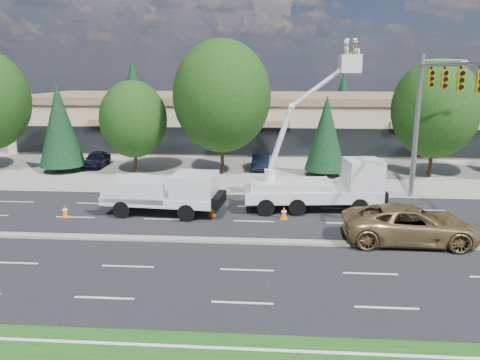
# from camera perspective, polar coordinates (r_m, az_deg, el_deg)

# --- Properties ---
(ground) EXTENTS (140.00, 140.00, 0.00)m
(ground) POSITION_cam_1_polar(r_m,az_deg,el_deg) (22.53, 1.33, -7.60)
(ground) COLOR black
(ground) RESTS_ON ground
(concrete_apron) EXTENTS (140.00, 22.00, 0.01)m
(concrete_apron) POSITION_cam_1_polar(r_m,az_deg,el_deg) (41.82, 2.69, 2.16)
(concrete_apron) COLOR gray
(concrete_apron) RESTS_ON ground
(road_median) EXTENTS (120.00, 0.55, 0.12)m
(road_median) POSITION_cam_1_polar(r_m,az_deg,el_deg) (22.51, 1.33, -7.46)
(road_median) COLOR gray
(road_median) RESTS_ON ground
(strip_mall) EXTENTS (50.40, 15.40, 5.50)m
(strip_mall) POSITION_cam_1_polar(r_m,az_deg,el_deg) (51.28, 3.03, 7.40)
(strip_mall) COLOR tan
(strip_mall) RESTS_ON ground
(tree_front_b) EXTENTS (3.56, 3.56, 7.03)m
(tree_front_b) POSITION_cam_1_polar(r_m,az_deg,el_deg) (40.07, -21.12, 6.26)
(tree_front_b) COLOR #332114
(tree_front_b) RESTS_ON ground
(tree_front_c) EXTENTS (5.26, 5.26, 7.30)m
(tree_front_c) POSITION_cam_1_polar(r_m,az_deg,el_deg) (37.87, -12.88, 7.22)
(tree_front_c) COLOR #332114
(tree_front_c) RESTS_ON ground
(tree_front_d) EXTENTS (7.49, 7.49, 10.39)m
(tree_front_d) POSITION_cam_1_polar(r_m,az_deg,el_deg) (36.31, -2.23, 10.16)
(tree_front_d) COLOR #332114
(tree_front_d) RESTS_ON ground
(tree_front_e) EXTENTS (3.15, 3.15, 6.21)m
(tree_front_e) POSITION_cam_1_polar(r_m,az_deg,el_deg) (36.56, 10.44, 5.64)
(tree_front_e) COLOR #332114
(tree_front_e) RESTS_ON ground
(tree_front_f) EXTENTS (6.42, 6.42, 8.91)m
(tree_front_f) POSITION_cam_1_polar(r_m,az_deg,el_deg) (38.08, 22.72, 7.99)
(tree_front_f) COLOR #332114
(tree_front_f) RESTS_ON ground
(tree_back_a) EXTENTS (4.85, 4.85, 9.57)m
(tree_back_a) POSITION_cam_1_polar(r_m,az_deg,el_deg) (65.90, -12.83, 10.39)
(tree_back_a) COLOR #332114
(tree_back_a) RESTS_ON ground
(tree_back_b) EXTENTS (5.64, 5.64, 11.11)m
(tree_back_b) POSITION_cam_1_polar(r_m,az_deg,el_deg) (63.27, -0.40, 11.36)
(tree_back_b) COLOR #332114
(tree_back_b) RESTS_ON ground
(tree_back_c) EXTENTS (3.97, 3.97, 7.83)m
(tree_back_c) POSITION_cam_1_polar(r_m,az_deg,el_deg) (63.79, 12.42, 9.48)
(tree_back_c) COLOR #332114
(tree_back_c) RESTS_ON ground
(tree_back_d) EXTENTS (5.10, 5.10, 10.06)m
(tree_back_d) POSITION_cam_1_polar(r_m,az_deg,el_deg) (66.49, 22.91, 9.94)
(tree_back_d) COLOR #332114
(tree_back_d) RESTS_ON ground
(signal_mast) EXTENTS (2.76, 10.16, 9.00)m
(signal_mast) POSITION_cam_1_polar(r_m,az_deg,el_deg) (29.56, 22.16, 8.47)
(signal_mast) COLOR gray
(signal_mast) RESTS_ON ground
(utility_pickup) EXTENTS (6.56, 2.97, 2.44)m
(utility_pickup) POSITION_cam_1_polar(r_m,az_deg,el_deg) (26.80, -8.70, -2.09)
(utility_pickup) COLOR silver
(utility_pickup) RESTS_ON ground
(bucket_truck) EXTENTS (8.03, 3.14, 9.71)m
(bucket_truck) POSITION_cam_1_polar(r_m,az_deg,el_deg) (27.50, 10.21, 0.51)
(bucket_truck) COLOR silver
(bucket_truck) RESTS_ON ground
(traffic_cone_a) EXTENTS (0.40, 0.40, 0.70)m
(traffic_cone_a) POSITION_cam_1_polar(r_m,az_deg,el_deg) (27.93, -20.57, -3.59)
(traffic_cone_a) COLOR #FF6708
(traffic_cone_a) RESTS_ON ground
(traffic_cone_b) EXTENTS (0.40, 0.40, 0.70)m
(traffic_cone_b) POSITION_cam_1_polar(r_m,az_deg,el_deg) (26.43, -3.45, -3.67)
(traffic_cone_b) COLOR #FF6708
(traffic_cone_b) RESTS_ON ground
(traffic_cone_c) EXTENTS (0.40, 0.40, 0.70)m
(traffic_cone_c) POSITION_cam_1_polar(r_m,az_deg,el_deg) (25.96, 5.37, -4.02)
(traffic_cone_c) COLOR #FF6708
(traffic_cone_c) RESTS_ON ground
(traffic_cone_d) EXTENTS (0.40, 0.40, 0.70)m
(traffic_cone_d) POSITION_cam_1_polar(r_m,az_deg,el_deg) (26.94, 19.22, -4.08)
(traffic_cone_d) COLOR #FF6708
(traffic_cone_d) RESTS_ON ground
(minivan) EXTENTS (6.42, 3.06, 1.77)m
(minivan) POSITION_cam_1_polar(r_m,az_deg,el_deg) (23.71, 20.09, -5.10)
(minivan) COLOR #99794A
(minivan) RESTS_ON ground
(parked_car_west) EXTENTS (1.67, 3.95, 1.33)m
(parked_car_west) POSITION_cam_1_polar(r_m,az_deg,el_deg) (41.57, -17.13, 2.45)
(parked_car_west) COLOR black
(parked_car_west) RESTS_ON ground
(parked_car_east) EXTENTS (1.52, 4.10, 1.34)m
(parked_car_east) POSITION_cam_1_polar(r_m,az_deg,el_deg) (39.00, 2.60, 2.35)
(parked_car_east) COLOR black
(parked_car_east) RESTS_ON ground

